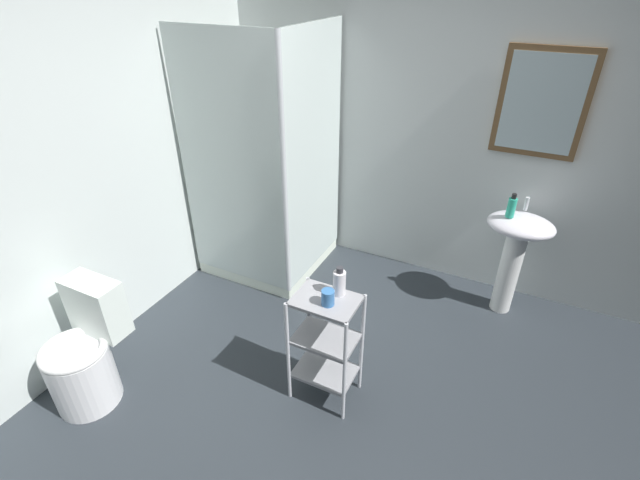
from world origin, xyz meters
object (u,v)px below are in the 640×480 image
object	(u,v)px
pedestal_sink	(516,245)
lotion_bottle_white	(339,282)
storage_cart	(325,340)
toilet	(86,356)
shower_stall	(272,221)
hand_soap_bottle	(512,207)
rinse_cup	(328,298)

from	to	relation	value
pedestal_sink	lotion_bottle_white	xyz separation A→B (m)	(-0.83, -1.28, 0.24)
lotion_bottle_white	storage_cart	bearing A→B (deg)	-120.15
toilet	storage_cart	world-z (taller)	toilet
shower_stall	toilet	xyz separation A→B (m)	(-0.26, -1.70, -0.15)
storage_cart	hand_soap_bottle	bearing A→B (deg)	59.19
hand_soap_bottle	rinse_cup	world-z (taller)	hand_soap_bottle
toilet	lotion_bottle_white	distance (m)	1.59
shower_stall	toilet	bearing A→B (deg)	-98.88
pedestal_sink	rinse_cup	xyz separation A→B (m)	(-0.85, -1.39, 0.21)
shower_stall	storage_cart	xyz separation A→B (m)	(1.01, -1.05, -0.03)
hand_soap_bottle	lotion_bottle_white	bearing A→B (deg)	-120.86
rinse_cup	toilet	bearing A→B (deg)	-154.86
shower_stall	lotion_bottle_white	size ratio (longest dim) A/B	11.23
pedestal_sink	rinse_cup	distance (m)	1.64
storage_cart	pedestal_sink	bearing A→B (deg)	57.13
lotion_bottle_white	rinse_cup	world-z (taller)	lotion_bottle_white
shower_stall	pedestal_sink	bearing A→B (deg)	9.09
toilet	lotion_bottle_white	size ratio (longest dim) A/B	4.27
pedestal_sink	shower_stall	bearing A→B (deg)	-170.91
toilet	hand_soap_bottle	size ratio (longest dim) A/B	4.36
shower_stall	hand_soap_bottle	world-z (taller)	shower_stall
toilet	hand_soap_bottle	world-z (taller)	hand_soap_bottle
pedestal_sink	lotion_bottle_white	world-z (taller)	lotion_bottle_white
hand_soap_bottle	pedestal_sink	bearing A→B (deg)	21.62
shower_stall	storage_cart	size ratio (longest dim) A/B	2.70
storage_cart	rinse_cup	bearing A→B (deg)	-49.86
pedestal_sink	storage_cart	size ratio (longest dim) A/B	1.09
hand_soap_bottle	toilet	bearing A→B (deg)	-136.42
lotion_bottle_white	pedestal_sink	bearing A→B (deg)	56.97
toilet	rinse_cup	world-z (taller)	rinse_cup
pedestal_sink	hand_soap_bottle	distance (m)	0.32
storage_cart	hand_soap_bottle	world-z (taller)	hand_soap_bottle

